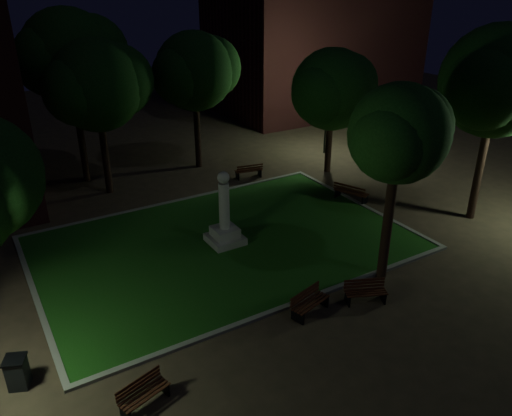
% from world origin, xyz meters
% --- Properties ---
extents(ground, '(80.00, 80.00, 0.00)m').
position_xyz_m(ground, '(0.00, 0.00, 0.00)').
color(ground, '#453526').
extents(lawn, '(15.00, 10.00, 0.08)m').
position_xyz_m(lawn, '(0.00, 2.00, 0.04)').
color(lawn, '#1B4F14').
rests_on(lawn, ground).
extents(lawn_kerb, '(15.40, 10.40, 0.12)m').
position_xyz_m(lawn_kerb, '(0.00, 2.00, 0.06)').
color(lawn_kerb, slate).
rests_on(lawn_kerb, ground).
extents(monument, '(1.40, 1.40, 3.20)m').
position_xyz_m(monument, '(0.00, 2.00, 0.96)').
color(monument, gray).
rests_on(monument, lawn).
extents(building_far, '(16.00, 10.00, 12.00)m').
position_xyz_m(building_far, '(18.00, 20.00, 6.00)').
color(building_far, '#562020').
rests_on(building_far, ground).
extents(tree_north_wl, '(5.50, 4.49, 7.82)m').
position_xyz_m(tree_north_wl, '(-2.46, 10.14, 5.57)').
color(tree_north_wl, black).
rests_on(tree_north_wl, ground).
extents(tree_north_er, '(5.38, 4.39, 7.78)m').
position_xyz_m(tree_north_er, '(3.25, 11.29, 5.57)').
color(tree_north_er, black).
rests_on(tree_north_er, ground).
extents(tree_ne, '(5.48, 4.48, 6.99)m').
position_xyz_m(tree_ne, '(9.33, 6.69, 4.75)').
color(tree_ne, black).
rests_on(tree_ne, ground).
extents(tree_east, '(5.85, 4.77, 8.73)m').
position_xyz_m(tree_east, '(11.24, -1.70, 6.33)').
color(tree_east, black).
rests_on(tree_east, ground).
extents(tree_se, '(4.20, 3.43, 7.29)m').
position_xyz_m(tree_se, '(3.96, -3.30, 5.56)').
color(tree_se, black).
rests_on(tree_se, ground).
extents(tree_far_north, '(5.83, 4.76, 9.09)m').
position_xyz_m(tree_far_north, '(-3.05, 12.47, 6.70)').
color(tree_far_north, black).
rests_on(tree_far_north, ground).
extents(lamppost_ne, '(1.18, 0.28, 4.65)m').
position_xyz_m(lamppost_ne, '(11.16, 9.43, 3.23)').
color(lamppost_ne, black).
rests_on(lamppost_ne, ground).
extents(bench_near_left, '(1.59, 0.90, 0.83)m').
position_xyz_m(bench_near_left, '(0.18, -3.68, 0.39)').
color(bench_near_left, black).
rests_on(bench_near_left, ground).
extents(bench_near_right, '(1.54, 1.05, 0.80)m').
position_xyz_m(bench_near_right, '(2.24, -4.17, 0.38)').
color(bench_near_right, black).
rests_on(bench_near_right, ground).
extents(bench_west_near, '(1.48, 0.88, 0.77)m').
position_xyz_m(bench_west_near, '(-5.96, -4.65, 0.36)').
color(bench_west_near, black).
rests_on(bench_west_near, ground).
extents(bench_right_side, '(1.21, 1.81, 0.94)m').
position_xyz_m(bench_right_side, '(7.51, 2.67, 0.44)').
color(bench_right_side, black).
rests_on(bench_right_side, ground).
extents(bench_far_side, '(1.60, 0.82, 0.84)m').
position_xyz_m(bench_far_side, '(4.76, 8.12, 0.39)').
color(bench_far_side, black).
rests_on(bench_far_side, ground).
extents(trash_bin, '(0.74, 0.74, 0.97)m').
position_xyz_m(trash_bin, '(-8.68, -2.24, 0.49)').
color(trash_bin, black).
rests_on(trash_bin, ground).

